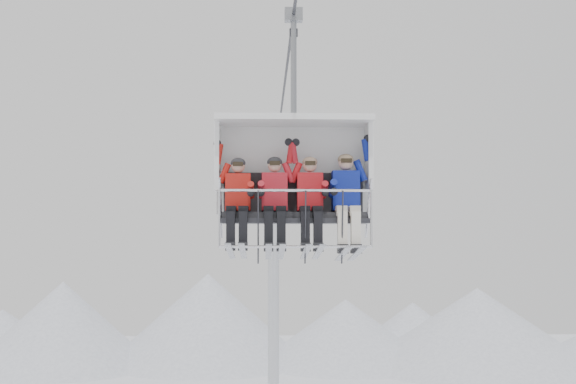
{
  "coord_description": "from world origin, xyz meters",
  "views": [
    {
      "loc": [
        -0.48,
        -14.58,
        9.52
      ],
      "look_at": [
        0.0,
        0.0,
        10.54
      ],
      "focal_mm": 45.0,
      "sensor_mm": 36.0,
      "label": 1
    }
  ],
  "objects_px": {
    "lift_tower_right": "(274,317)",
    "skier_far_left": "(238,199)",
    "skier_center_left": "(275,199)",
    "chairlift_carrier": "(293,170)",
    "skier_center_right": "(310,199)",
    "skier_far_right": "(346,198)"
  },
  "relations": [
    {
      "from": "lift_tower_right",
      "to": "skier_center_left",
      "type": "xyz_separation_m",
      "value": [
        -0.31,
        -25.0,
        4.44
      ]
    },
    {
      "from": "lift_tower_right",
      "to": "skier_far_right",
      "type": "distance_m",
      "value": 25.4
    },
    {
      "from": "lift_tower_right",
      "to": "skier_far_left",
      "type": "bearing_deg",
      "value": -92.08
    },
    {
      "from": "skier_center_right",
      "to": "skier_center_left",
      "type": "bearing_deg",
      "value": -179.96
    },
    {
      "from": "skier_far_left",
      "to": "skier_center_left",
      "type": "relative_size",
      "value": 1.0
    },
    {
      "from": "chairlift_carrier",
      "to": "skier_center_right",
      "type": "distance_m",
      "value": 0.64
    },
    {
      "from": "lift_tower_right",
      "to": "skier_far_right",
      "type": "height_order",
      "value": "lift_tower_right"
    },
    {
      "from": "skier_far_left",
      "to": "skier_center_left",
      "type": "distance_m",
      "value": 0.59
    },
    {
      "from": "lift_tower_right",
      "to": "skier_far_right",
      "type": "relative_size",
      "value": 7.8
    },
    {
      "from": "skier_far_right",
      "to": "skier_center_left",
      "type": "bearing_deg",
      "value": -179.7
    },
    {
      "from": "chairlift_carrier",
      "to": "skier_far_right",
      "type": "height_order",
      "value": "chairlift_carrier"
    },
    {
      "from": "chairlift_carrier",
      "to": "skier_far_right",
      "type": "xyz_separation_m",
      "value": [
        0.85,
        -0.3,
        -0.47
      ]
    },
    {
      "from": "chairlift_carrier",
      "to": "skier_center_right",
      "type": "xyz_separation_m",
      "value": [
        0.26,
        -0.31,
        -0.5
      ]
    },
    {
      "from": "skier_far_right",
      "to": "chairlift_carrier",
      "type": "bearing_deg",
      "value": 160.29
    },
    {
      "from": "chairlift_carrier",
      "to": "skier_far_left",
      "type": "distance_m",
      "value": 1.09
    },
    {
      "from": "chairlift_carrier",
      "to": "skier_center_left",
      "type": "relative_size",
      "value": 2.36
    },
    {
      "from": "skier_center_right",
      "to": "skier_far_left",
      "type": "bearing_deg",
      "value": -179.87
    },
    {
      "from": "chairlift_carrier",
      "to": "skier_center_left",
      "type": "distance_m",
      "value": 0.66
    },
    {
      "from": "skier_center_left",
      "to": "skier_far_right",
      "type": "xyz_separation_m",
      "value": [
        1.16,
        0.01,
        0.02
      ]
    },
    {
      "from": "skier_far_right",
      "to": "skier_far_left",
      "type": "bearing_deg",
      "value": -179.73
    },
    {
      "from": "skier_center_left",
      "to": "skier_far_right",
      "type": "relative_size",
      "value": 0.98
    },
    {
      "from": "skier_far_left",
      "to": "skier_far_right",
      "type": "distance_m",
      "value": 1.76
    }
  ]
}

